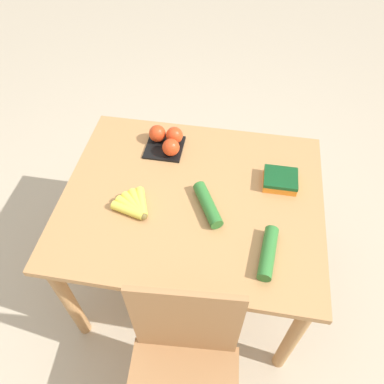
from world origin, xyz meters
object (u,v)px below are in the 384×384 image
cucumber_near (208,204)px  carrot_bag (280,179)px  cucumber_far (268,253)px  banana_bunch (135,206)px  chair (183,375)px  tomato_pack (167,140)px

cucumber_near → carrot_bag: bearing=-147.4°
cucumber_near → cucumber_far: size_ratio=0.98×
carrot_bag → cucumber_near: 0.35m
banana_bunch → chair: bearing=118.9°
banana_bunch → cucumber_far: bearing=166.1°
cucumber_near → cucumber_far: same height
banana_bunch → carrot_bag: bearing=-158.0°
chair → cucumber_far: bearing=53.8°
carrot_bag → cucumber_far: cucumber_far is taller
chair → banana_bunch: chair is taller
carrot_bag → cucumber_near: cucumber_near is taller
tomato_pack → cucumber_near: 0.42m
tomato_pack → carrot_bag: tomato_pack is taller
carrot_bag → cucumber_far: bearing=84.0°
cucumber_near → tomato_pack: bearing=-54.3°
chair → cucumber_far: size_ratio=4.13×
chair → banana_bunch: 0.68m
tomato_pack → carrot_bag: size_ratio=1.21×
chair → tomato_pack: 1.02m
cucumber_far → chair: bearing=58.0°
cucumber_near → cucumber_far: (-0.26, 0.19, 0.00)m
banana_bunch → cucumber_far: cucumber_far is taller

